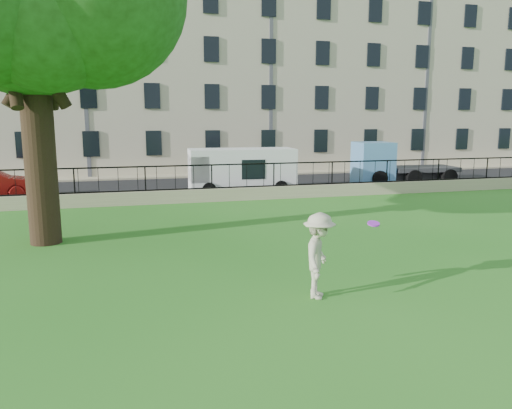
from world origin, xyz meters
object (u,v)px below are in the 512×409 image
object	(u,v)px
frisbee	(373,224)
white_van	(242,171)
man	(319,256)
blue_truck	(403,163)

from	to	relation	value
frisbee	white_van	distance (m)	15.43
frisbee	man	bearing A→B (deg)	177.82
frisbee	blue_truck	distance (m)	19.59
man	white_van	bearing A→B (deg)	22.34
man	white_van	size ratio (longest dim) A/B	0.35
frisbee	white_van	world-z (taller)	white_van
man	frisbee	world-z (taller)	man
white_van	man	bearing A→B (deg)	-94.42
man	blue_truck	world-z (taller)	blue_truck
white_van	blue_truck	size ratio (longest dim) A/B	0.93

